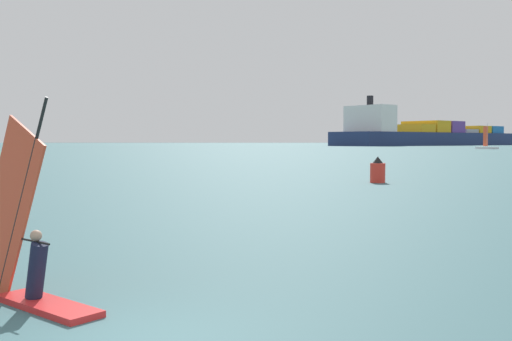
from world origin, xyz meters
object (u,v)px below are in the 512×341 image
Objects in this scene: small_sailboat at (487,147)px; channel_buoy at (378,171)px; cargo_ship at (428,135)px; windsurfer at (28,256)px.

channel_buoy is at bearing -46.50° from small_sailboat.
small_sailboat is (-10.59, -174.82, -6.47)m from cargo_ship.
windsurfer is 0.42× the size of small_sailboat.
cargo_ship reaches higher than small_sailboat.
small_sailboat reaches higher than windsurfer.
channel_buoy is 0.20× the size of small_sailboat.
windsurfer is 234.42m from small_sailboat.
small_sailboat is (71.46, 223.26, -0.14)m from windsurfer.
windsurfer is 406.50m from cargo_ship.
channel_buoy is (-71.85, -364.24, -6.37)m from cargo_ship.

